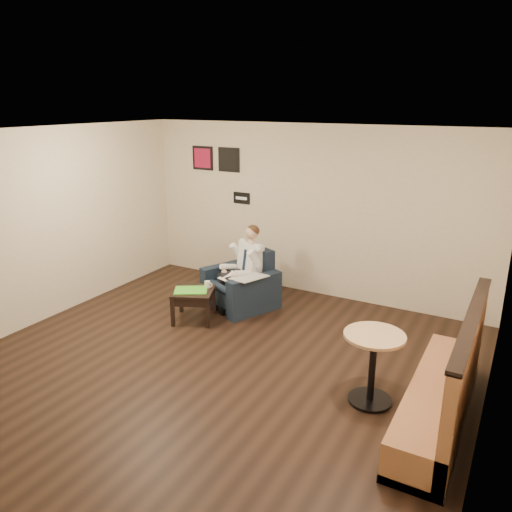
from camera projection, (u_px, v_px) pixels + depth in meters
The scene contains 18 objects.
ground at pixel (210, 370), 6.08m from camera, with size 6.00×6.00×0.00m, color black.
wall_back at pixel (310, 211), 8.16m from camera, with size 6.00×0.02×2.80m, color #EFE2C3.
wall_left at pixel (31, 229), 7.05m from camera, with size 0.02×6.00×2.80m, color #EFE2C3.
wall_right at pixel (496, 314), 4.27m from camera, with size 0.02×6.00×2.80m, color #EFE2C3.
ceiling at pixel (202, 135), 5.24m from camera, with size 6.00×6.00×0.02m, color white.
seating_sign at pixel (242, 198), 8.72m from camera, with size 0.32×0.02×0.20m, color black.
art_print_left at pixel (203, 158), 8.90m from camera, with size 0.42×0.03×0.42m, color #B41640.
art_print_right at pixel (229, 160), 8.64m from camera, with size 0.42×0.03×0.42m, color black.
armchair at pixel (240, 279), 7.84m from camera, with size 0.93×0.93×0.90m, color black.
seated_man at pixel (234, 271), 7.72m from camera, with size 0.59×0.88×1.24m, color white, non-canonical shape.
lap_papers at pixel (229, 276), 7.68m from camera, with size 0.21×0.29×0.01m, color white.
newspaper at pixel (249, 277), 7.44m from camera, with size 0.39×0.49×0.01m, color silver.
side_table at pixel (194, 305), 7.40m from camera, with size 0.58×0.58×0.47m, color black.
green_folder at pixel (191, 290), 7.31m from camera, with size 0.47×0.34×0.01m, color #52D62A.
coffee_mug at pixel (207, 284), 7.42m from camera, with size 0.09×0.09×0.10m, color white.
smartphone at pixel (199, 286), 7.49m from camera, with size 0.15×0.07×0.01m, color black.
banquette at pixel (442, 368), 4.96m from camera, with size 0.56×2.34×1.20m, color #A4683F.
cafe_table at pixel (372, 368), 5.34m from camera, with size 0.65×0.65×0.81m, color tan.
Camera 1 is at (3.11, -4.43, 3.16)m, focal length 35.00 mm.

